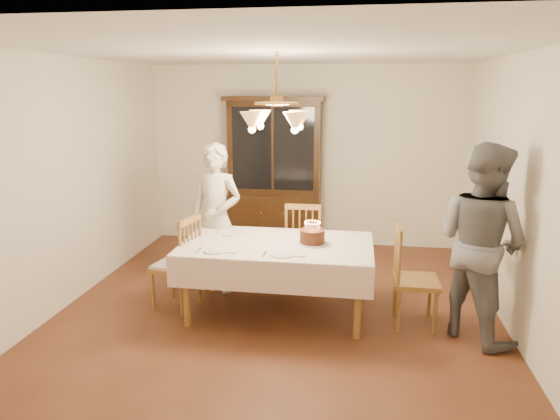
% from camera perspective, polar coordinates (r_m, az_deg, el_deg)
% --- Properties ---
extents(ground, '(5.00, 5.00, 0.00)m').
position_cam_1_polar(ground, '(5.29, -0.34, -11.64)').
color(ground, '#512817').
rests_on(ground, ground).
extents(room_shell, '(5.00, 5.00, 5.00)m').
position_cam_1_polar(room_shell, '(4.83, -0.37, 5.58)').
color(room_shell, white).
rests_on(room_shell, ground).
extents(dining_table, '(1.90, 1.10, 0.76)m').
position_cam_1_polar(dining_table, '(5.03, -0.35, -4.60)').
color(dining_table, brown).
rests_on(dining_table, ground).
extents(china_hutch, '(1.38, 0.54, 2.16)m').
position_cam_1_polar(china_hutch, '(7.17, -0.59, 3.90)').
color(china_hutch, black).
rests_on(china_hutch, ground).
extents(chair_far_side, '(0.46, 0.44, 1.00)m').
position_cam_1_polar(chair_far_side, '(5.92, 2.71, -4.21)').
color(chair_far_side, brown).
rests_on(chair_far_side, ground).
extents(chair_left_end, '(0.51, 0.52, 1.00)m').
position_cam_1_polar(chair_left_end, '(5.35, -11.73, -6.35)').
color(chair_left_end, brown).
rests_on(chair_left_end, ground).
extents(chair_right_end, '(0.43, 0.45, 1.00)m').
position_cam_1_polar(chair_right_end, '(5.05, 15.14, -7.95)').
color(chair_right_end, brown).
rests_on(chair_right_end, ground).
extents(elderly_woman, '(0.70, 0.54, 1.69)m').
position_cam_1_polar(elderly_woman, '(5.64, -7.31, -0.95)').
color(elderly_woman, beige).
rests_on(elderly_woman, ground).
extents(adult_in_grey, '(1.10, 1.12, 1.82)m').
position_cam_1_polar(adult_in_grey, '(4.88, 21.96, -3.46)').
color(adult_in_grey, slate).
rests_on(adult_in_grey, ground).
extents(birthday_cake, '(0.30, 0.30, 0.23)m').
position_cam_1_polar(birthday_cake, '(4.97, 3.70, -3.10)').
color(birthday_cake, white).
rests_on(birthday_cake, dining_table).
extents(place_setting_near_left, '(0.38, 0.23, 0.02)m').
position_cam_1_polar(place_setting_near_left, '(4.80, -7.23, -4.61)').
color(place_setting_near_left, white).
rests_on(place_setting_near_left, dining_table).
extents(place_setting_near_right, '(0.39, 0.24, 0.02)m').
position_cam_1_polar(place_setting_near_right, '(4.66, 0.45, -5.04)').
color(place_setting_near_right, white).
rests_on(place_setting_near_right, dining_table).
extents(place_setting_far_left, '(0.38, 0.24, 0.02)m').
position_cam_1_polar(place_setting_far_left, '(5.33, -5.26, -2.67)').
color(place_setting_far_left, white).
rests_on(place_setting_far_left, dining_table).
extents(chandelier, '(0.62, 0.62, 0.73)m').
position_cam_1_polar(chandelier, '(4.79, -0.37, 10.27)').
color(chandelier, '#BF8C3F').
rests_on(chandelier, ground).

